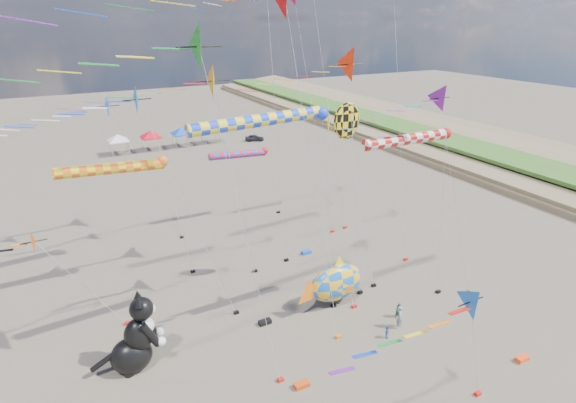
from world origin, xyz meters
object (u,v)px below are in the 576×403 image
Objects in this scene: fish_inflatable at (336,283)px; parked_car at (254,138)px; cat_inflatable at (133,332)px; child_blue at (387,332)px; child_green at (399,310)px; person_adult at (400,317)px.

fish_inflatable reaches higher than parked_car.
cat_inflatable is 0.89× the size of fish_inflatable.
fish_inflatable is at bearing 61.01° from child_blue.
cat_inflatable is 18.01m from child_green.
fish_inflatable is 3.32× the size of person_adult.
child_green is 2.63m from child_blue.
child_green is at bearing -6.00° from cat_inflatable.
cat_inflatable is 5.47× the size of child_blue.
child_green reaches higher than parked_car.
fish_inflatable reaches higher than child_green.
parked_car is (11.21, 50.69, -0.04)m from child_green.
parked_car reaches higher than child_blue.
cat_inflatable reaches higher than fish_inflatable.
fish_inflatable is at bearing 75.65° from person_adult.
child_blue is at bearing 154.12° from person_adult.
person_adult is 0.53× the size of parked_car.
child_green is (3.19, -3.44, -1.32)m from fish_inflatable.
fish_inflatable is 5.12m from child_blue.
child_blue is at bearing -12.47° from cat_inflatable.
person_adult is (2.44, -4.35, -1.04)m from fish_inflatable.
person_adult is 1.22m from child_green.
parked_car is at bearing 64.58° from cat_inflatable.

